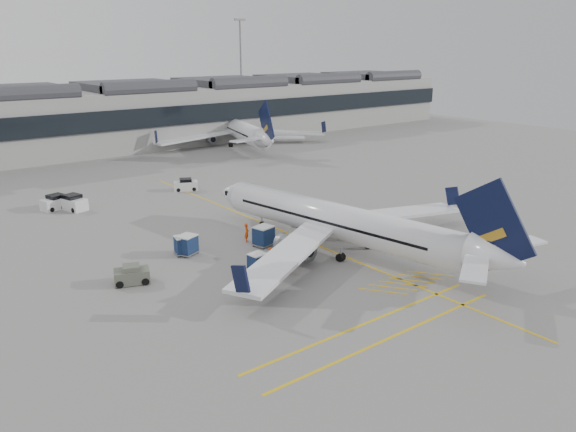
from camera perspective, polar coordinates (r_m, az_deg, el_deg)
ground at (r=47.09m, az=-2.57°, el=-7.05°), size 220.00×220.00×0.00m
terminal at (r=110.68m, az=-25.09°, el=8.61°), size 200.00×20.45×12.40m
apron_markings at (r=60.14m, az=-0.37°, el=-1.61°), size 0.25×60.00×0.01m
airliner_main at (r=54.12m, az=5.55°, el=-0.69°), size 32.67×35.95×9.60m
airliner_far at (r=113.66m, az=-4.96°, el=8.70°), size 33.85×37.49×10.21m
belt_loader at (r=58.07m, az=1.46°, el=-1.79°), size 4.26×1.76×1.71m
baggage_cart_a at (r=55.74m, az=-2.50°, el=-1.98°), size 2.22×1.97×2.02m
baggage_cart_b at (r=54.40m, az=-10.56°, el=-2.87°), size 1.96×1.72×1.81m
baggage_cart_c at (r=54.23m, az=-10.20°, el=-2.84°), size 2.27×2.09×1.93m
baggage_cart_d at (r=49.74m, az=-3.15°, el=-4.64°), size 1.68×1.45×1.61m
ramp_agent_a at (r=57.02m, az=-4.22°, el=-1.69°), size 0.78×0.85×1.94m
ramp_agent_b at (r=50.08m, az=-1.78°, el=-4.31°), size 1.16×1.03×1.99m
pushback_tug at (r=48.98m, az=-15.58°, el=-5.81°), size 3.27×2.61×1.60m
safety_cone_nose at (r=72.20m, az=-4.62°, el=1.73°), size 0.39×0.39×0.55m
safety_cone_engine at (r=62.81m, az=5.12°, el=-0.65°), size 0.34×0.34×0.47m
service_van_left at (r=74.00m, az=-22.46°, el=1.28°), size 3.85×2.65×1.80m
service_van_mid at (r=72.94m, az=-21.03°, el=1.26°), size 2.84×4.05×1.89m
service_van_right at (r=78.62m, az=-10.34°, el=3.11°), size 3.56×2.78×1.64m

